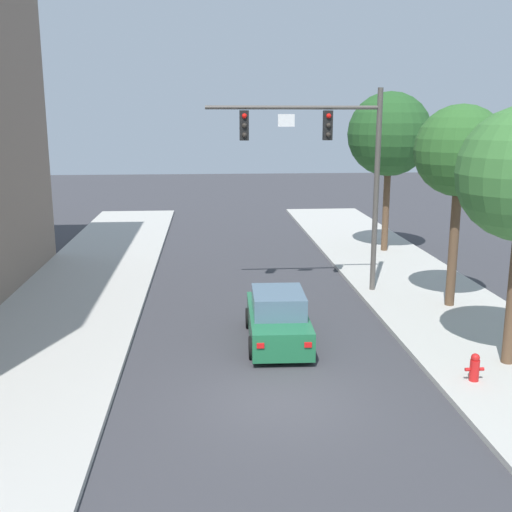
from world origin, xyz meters
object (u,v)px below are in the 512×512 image
object	(u,v)px
traffic_signal_mast	(330,153)
car_lead_green	(278,319)
street_tree_second	(460,152)
street_tree_third	(389,135)
fire_hydrant	(475,367)

from	to	relation	value
traffic_signal_mast	car_lead_green	xyz separation A→B (m)	(-2.43, -4.91, -4.61)
street_tree_second	street_tree_third	world-z (taller)	street_tree_third
traffic_signal_mast	street_tree_second	distance (m)	4.54
fire_hydrant	car_lead_green	bearing A→B (deg)	142.34
fire_hydrant	street_tree_third	size ratio (longest dim) A/B	0.09
traffic_signal_mast	fire_hydrant	bearing A→B (deg)	-75.81
traffic_signal_mast	street_tree_second	world-z (taller)	traffic_signal_mast
traffic_signal_mast	car_lead_green	distance (m)	7.16
traffic_signal_mast	street_tree_third	xyz separation A→B (m)	(4.26, 6.97, 0.46)
car_lead_green	fire_hydrant	distance (m)	5.76
fire_hydrant	street_tree_third	xyz separation A→B (m)	(2.13, 15.40, 5.29)
car_lead_green	street_tree_second	bearing A→B (deg)	23.19
fire_hydrant	street_tree_third	bearing A→B (deg)	82.13
traffic_signal_mast	street_tree_second	size ratio (longest dim) A/B	1.09
traffic_signal_mast	car_lead_green	bearing A→B (deg)	-116.29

